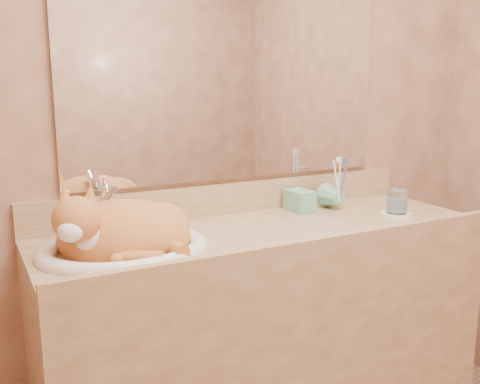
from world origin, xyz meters
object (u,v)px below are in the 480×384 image
soap_dispenser (309,191)px  toothbrush_cup (340,200)px  water_glass (397,201)px  cat (119,229)px  sink_basin (123,226)px  vanity_counter (266,340)px

soap_dispenser → toothbrush_cup: soap_dispenser is taller
soap_dispenser → water_glass: 0.34m
water_glass → toothbrush_cup: bearing=132.6°
water_glass → cat: bearing=176.5°
cat → water_glass: bearing=18.7°
soap_dispenser → toothbrush_cup: bearing=-11.4°
sink_basin → toothbrush_cup: bearing=16.9°
vanity_counter → soap_dispenser: (0.26, 0.11, 0.52)m
vanity_counter → water_glass: size_ratio=17.64×
sink_basin → toothbrush_cup: (0.91, 0.11, -0.03)m
water_glass → vanity_counter: bearing=172.6°
cat → toothbrush_cup: cat is taller
vanity_counter → water_glass: bearing=-7.4°
cat → soap_dispenser: soap_dispenser is taller
cat → toothbrush_cup: size_ratio=4.15×
soap_dispenser → water_glass: size_ratio=2.01×
toothbrush_cup → water_glass: bearing=-47.4°
sink_basin → toothbrush_cup: sink_basin is taller
soap_dispenser → toothbrush_cup: (0.13, -0.02, -0.05)m
vanity_counter → toothbrush_cup: toothbrush_cup is taller
vanity_counter → soap_dispenser: size_ratio=8.77×
vanity_counter → water_glass: 0.73m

